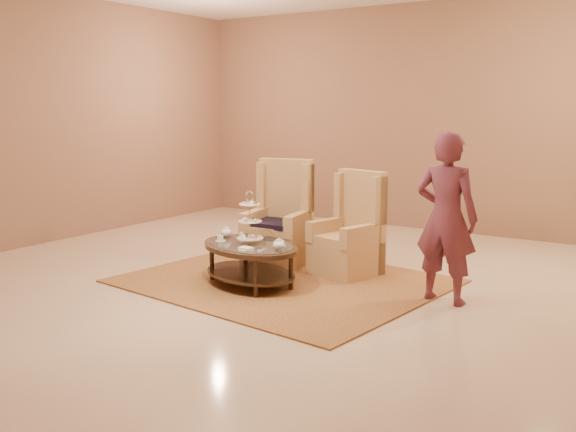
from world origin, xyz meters
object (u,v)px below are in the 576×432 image
Objects in this scene: tea_table at (250,252)px; person at (446,218)px; armchair_left at (280,229)px; armchair_right at (351,240)px.

person reaches higher than tea_table.
tea_table is 1.14× the size of armchair_left.
tea_table is at bearing -84.56° from armchair_left.
armchair_right is at bearing 76.10° from tea_table.
person reaches higher than armchair_left.
tea_table is 1.24m from armchair_right.
armchair_left is (-0.28, 1.00, 0.06)m from tea_table.
person is (1.28, -0.46, 0.45)m from armchair_right.
armchair_right reaches higher than tea_table.
armchair_left reaches higher than tea_table.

